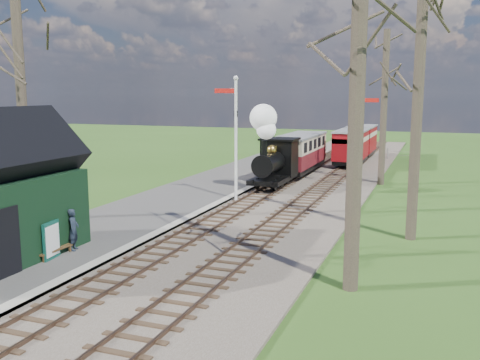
# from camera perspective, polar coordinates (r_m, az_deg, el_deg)

# --- Properties ---
(ground) EXTENTS (140.00, 140.00, 0.00)m
(ground) POSITION_cam_1_polar(r_m,az_deg,el_deg) (13.12, -23.90, -15.87)
(ground) COLOR #32561A
(ground) RESTS_ON ground
(distant_hills) EXTENTS (114.40, 48.00, 22.02)m
(distant_hills) POSITION_cam_1_polar(r_m,az_deg,el_deg) (76.21, 14.26, -7.48)
(distant_hills) COLOR #385B23
(distant_hills) RESTS_ON ground
(ballast_bed) EXTENTS (8.00, 60.00, 0.10)m
(ballast_bed) POSITION_cam_1_polar(r_m,az_deg,el_deg) (31.67, 6.83, -0.51)
(ballast_bed) COLOR brown
(ballast_bed) RESTS_ON ground
(track_near) EXTENTS (1.60, 60.00, 0.15)m
(track_near) POSITION_cam_1_polar(r_m,az_deg,el_deg) (31.98, 4.57, -0.29)
(track_near) COLOR brown
(track_near) RESTS_ON ground
(track_far) EXTENTS (1.60, 60.00, 0.15)m
(track_far) POSITION_cam_1_polar(r_m,az_deg,el_deg) (31.38, 9.14, -0.56)
(track_far) COLOR brown
(track_far) RESTS_ON ground
(platform) EXTENTS (5.00, 44.00, 0.20)m
(platform) POSITION_cam_1_polar(r_m,az_deg,el_deg) (25.95, -7.81, -2.60)
(platform) COLOR #474442
(platform) RESTS_ON ground
(coping_strip) EXTENTS (0.40, 44.00, 0.21)m
(coping_strip) POSITION_cam_1_polar(r_m,az_deg,el_deg) (24.96, -3.14, -2.99)
(coping_strip) COLOR #B2AD9E
(coping_strip) RESTS_ON ground
(semaphore_near) EXTENTS (1.22, 0.24, 6.22)m
(semaphore_near) POSITION_cam_1_polar(r_m,az_deg,el_deg) (26.14, -0.58, 5.38)
(semaphore_near) COLOR silver
(semaphore_near) RESTS_ON ground
(semaphore_far) EXTENTS (1.22, 0.24, 5.72)m
(semaphore_far) POSITION_cam_1_polar(r_m,az_deg,el_deg) (30.71, 12.55, 5.23)
(semaphore_far) COLOR silver
(semaphore_far) RESTS_ON ground
(bare_trees) EXTENTS (15.51, 22.39, 12.00)m
(bare_trees) POSITION_cam_1_polar(r_m,az_deg,el_deg) (19.82, -1.02, 8.72)
(bare_trees) COLOR #382D23
(bare_trees) RESTS_ON ground
(fence_line) EXTENTS (12.60, 0.08, 1.00)m
(fence_line) POSITION_cam_1_polar(r_m,az_deg,el_deg) (45.38, 9.78, 3.01)
(fence_line) COLOR slate
(fence_line) RESTS_ON ground
(locomotive) EXTENTS (1.85, 4.33, 4.63)m
(locomotive) POSITION_cam_1_polar(r_m,az_deg,el_deg) (29.76, 3.52, 2.95)
(locomotive) COLOR black
(locomotive) RESTS_ON ground
(coach) EXTENTS (2.16, 7.41, 2.28)m
(coach) POSITION_cam_1_polar(r_m,az_deg,el_deg) (35.63, 6.37, 3.03)
(coach) COLOR black
(coach) RESTS_ON ground
(red_carriage_a) EXTENTS (2.07, 5.11, 2.17)m
(red_carriage_a) POSITION_cam_1_polar(r_m,az_deg,el_deg) (40.13, 11.76, 3.51)
(red_carriage_a) COLOR black
(red_carriage_a) RESTS_ON ground
(red_carriage_b) EXTENTS (2.07, 5.11, 2.17)m
(red_carriage_b) POSITION_cam_1_polar(r_m,az_deg,el_deg) (45.55, 12.82, 4.14)
(red_carriage_b) COLOR black
(red_carriage_b) RESTS_ON ground
(sign_board) EXTENTS (0.19, 0.82, 1.20)m
(sign_board) POSITION_cam_1_polar(r_m,az_deg,el_deg) (17.98, -19.47, -6.09)
(sign_board) COLOR #0E4337
(sign_board) RESTS_ON platform
(bench) EXTENTS (0.46, 1.43, 0.81)m
(bench) POSITION_cam_1_polar(r_m,az_deg,el_deg) (18.35, -19.55, -6.51)
(bench) COLOR #463119
(bench) RESTS_ON platform
(person) EXTENTS (0.49, 0.60, 1.41)m
(person) POSITION_cam_1_polar(r_m,az_deg,el_deg) (18.70, -17.34, -5.07)
(person) COLOR #1A222F
(person) RESTS_ON platform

